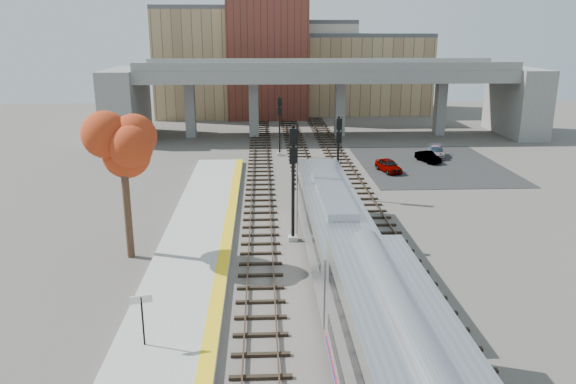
{
  "coord_description": "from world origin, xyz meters",
  "views": [
    {
      "loc": [
        -3.04,
        -26.37,
        13.14
      ],
      "look_at": [
        -1.29,
        10.33,
        2.5
      ],
      "focal_mm": 35.0,
      "sensor_mm": 36.0,
      "label": 1
    }
  ],
  "objects_px": {
    "tree": "(122,146)",
    "car_c": "(436,152)",
    "car_b": "(428,157)",
    "car_a": "(389,165)",
    "signal_mast_far": "(280,128)",
    "signal_mast_near": "(293,184)",
    "locomotive": "(332,222)",
    "signal_mast_mid": "(338,160)"
  },
  "relations": [
    {
      "from": "signal_mast_near",
      "to": "car_b",
      "type": "bearing_deg",
      "value": 55.02
    },
    {
      "from": "locomotive",
      "to": "signal_mast_mid",
      "type": "distance_m",
      "value": 12.47
    },
    {
      "from": "signal_mast_mid",
      "to": "signal_mast_far",
      "type": "relative_size",
      "value": 1.05
    },
    {
      "from": "tree",
      "to": "car_c",
      "type": "xyz_separation_m",
      "value": [
        26.52,
        26.08,
        -6.19
      ]
    },
    {
      "from": "signal_mast_far",
      "to": "car_b",
      "type": "height_order",
      "value": "signal_mast_far"
    },
    {
      "from": "locomotive",
      "to": "signal_mast_far",
      "type": "distance_m",
      "value": 28.73
    },
    {
      "from": "tree",
      "to": "car_c",
      "type": "height_order",
      "value": "tree"
    },
    {
      "from": "signal_mast_far",
      "to": "locomotive",
      "type": "bearing_deg",
      "value": -85.81
    },
    {
      "from": "car_a",
      "to": "car_c",
      "type": "bearing_deg",
      "value": 29.42
    },
    {
      "from": "car_a",
      "to": "car_b",
      "type": "relative_size",
      "value": 1.1
    },
    {
      "from": "car_b",
      "to": "signal_mast_mid",
      "type": "bearing_deg",
      "value": -149.39
    },
    {
      "from": "car_b",
      "to": "signal_mast_near",
      "type": "bearing_deg",
      "value": -142.57
    },
    {
      "from": "signal_mast_near",
      "to": "signal_mast_mid",
      "type": "height_order",
      "value": "signal_mast_near"
    },
    {
      "from": "car_c",
      "to": "signal_mast_far",
      "type": "bearing_deg",
      "value": -172.36
    },
    {
      "from": "car_b",
      "to": "car_c",
      "type": "bearing_deg",
      "value": 38.65
    },
    {
      "from": "signal_mast_far",
      "to": "car_b",
      "type": "xyz_separation_m",
      "value": [
        15.11,
        -4.05,
        -2.43
      ]
    },
    {
      "from": "car_a",
      "to": "tree",
      "type": "bearing_deg",
      "value": -149.23
    },
    {
      "from": "car_b",
      "to": "locomotive",
      "type": "bearing_deg",
      "value": -135.48
    },
    {
      "from": "car_b",
      "to": "signal_mast_far",
      "type": "bearing_deg",
      "value": 147.41
    },
    {
      "from": "locomotive",
      "to": "tree",
      "type": "xyz_separation_m",
      "value": [
        -11.98,
        0.8,
        4.54
      ]
    },
    {
      "from": "car_a",
      "to": "car_b",
      "type": "xyz_separation_m",
      "value": [
        4.95,
        3.86,
        -0.08
      ]
    },
    {
      "from": "signal_mast_far",
      "to": "car_a",
      "type": "bearing_deg",
      "value": -37.88
    },
    {
      "from": "signal_mast_mid",
      "to": "tree",
      "type": "xyz_separation_m",
      "value": [
        -13.98,
        -11.48,
        3.58
      ]
    },
    {
      "from": "signal_mast_near",
      "to": "car_a",
      "type": "relative_size",
      "value": 2.07
    },
    {
      "from": "locomotive",
      "to": "car_b",
      "type": "xyz_separation_m",
      "value": [
        13.01,
        24.59,
        -1.69
      ]
    },
    {
      "from": "tree",
      "to": "car_c",
      "type": "bearing_deg",
      "value": 44.52
    },
    {
      "from": "car_a",
      "to": "car_c",
      "type": "distance_m",
      "value": 8.94
    },
    {
      "from": "signal_mast_far",
      "to": "car_b",
      "type": "bearing_deg",
      "value": -15.0
    },
    {
      "from": "signal_mast_far",
      "to": "signal_mast_near",
      "type": "bearing_deg",
      "value": -90.0
    },
    {
      "from": "signal_mast_near",
      "to": "signal_mast_mid",
      "type": "distance_m",
      "value": 10.17
    },
    {
      "from": "tree",
      "to": "car_a",
      "type": "distance_m",
      "value": 28.93
    },
    {
      "from": "signal_mast_far",
      "to": "car_c",
      "type": "bearing_deg",
      "value": -6.02
    },
    {
      "from": "signal_mast_mid",
      "to": "car_b",
      "type": "xyz_separation_m",
      "value": [
        11.01,
        12.31,
        -2.65
      ]
    },
    {
      "from": "locomotive",
      "to": "signal_mast_mid",
      "type": "xyz_separation_m",
      "value": [
        2.0,
        12.28,
        0.95
      ]
    },
    {
      "from": "signal_mast_near",
      "to": "signal_mast_mid",
      "type": "xyz_separation_m",
      "value": [
        4.1,
        9.28,
        -0.59
      ]
    },
    {
      "from": "signal_mast_mid",
      "to": "car_c",
      "type": "bearing_deg",
      "value": 49.34
    },
    {
      "from": "locomotive",
      "to": "car_b",
      "type": "bearing_deg",
      "value": 62.11
    },
    {
      "from": "car_a",
      "to": "car_c",
      "type": "relative_size",
      "value": 0.9
    },
    {
      "from": "locomotive",
      "to": "signal_mast_far",
      "type": "bearing_deg",
      "value": 94.19
    },
    {
      "from": "signal_mast_far",
      "to": "car_a",
      "type": "xyz_separation_m",
      "value": [
        10.16,
        -7.91,
        -2.35
      ]
    },
    {
      "from": "signal_mast_mid",
      "to": "signal_mast_near",
      "type": "bearing_deg",
      "value": -113.83
    },
    {
      "from": "car_a",
      "to": "car_c",
      "type": "xyz_separation_m",
      "value": [
        6.48,
        6.15,
        -0.03
      ]
    }
  ]
}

